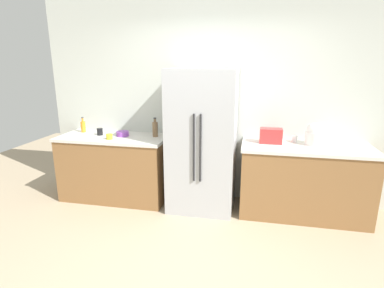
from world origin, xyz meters
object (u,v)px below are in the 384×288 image
at_px(toaster, 271,136).
at_px(bowl_a, 123,134).
at_px(rice_cooker, 316,135).
at_px(cup_b, 109,137).
at_px(cup_a, 100,132).
at_px(refrigerator, 202,141).
at_px(cup_c, 294,139).
at_px(bottle_b, 155,129).
at_px(bottle_a, 83,126).

distance_m(toaster, bowl_a, 2.00).
xyz_separation_m(rice_cooker, cup_b, (-2.63, -0.26, -0.09)).
bearing_deg(rice_cooker, cup_a, -178.76).
relative_size(refrigerator, toaster, 6.64).
bearing_deg(toaster, refrigerator, -173.99).
bearing_deg(cup_c, toaster, -158.56).
height_order(rice_cooker, bottle_b, rice_cooker).
bearing_deg(cup_a, bottle_b, 5.22).
xyz_separation_m(toaster, cup_a, (-2.34, -0.04, -0.05)).
bearing_deg(cup_c, rice_cooker, -21.62).
distance_m(bottle_b, bowl_a, 0.47).
bearing_deg(bottle_a, bowl_a, -9.76).
height_order(toaster, rice_cooker, rice_cooker).
relative_size(cup_c, bowl_a, 0.46).
relative_size(bottle_b, cup_b, 3.14).
distance_m(cup_b, cup_c, 2.43).
height_order(toaster, bottle_a, bottle_a).
distance_m(toaster, cup_b, 2.11).
height_order(refrigerator, bottle_b, refrigerator).
distance_m(bottle_a, cup_b, 0.66).
bearing_deg(cup_a, toaster, 0.87).
bearing_deg(bottle_b, bottle_a, 177.39).
xyz_separation_m(rice_cooker, cup_c, (-0.23, 0.09, -0.09)).
distance_m(rice_cooker, cup_c, 0.27).
bearing_deg(bottle_a, cup_c, 0.61).
height_order(bottle_b, cup_a, bottle_b).
distance_m(rice_cooker, cup_a, 2.88).
xyz_separation_m(toaster, cup_b, (-2.09, -0.24, -0.06)).
bearing_deg(rice_cooker, refrigerator, -175.21).
bearing_deg(bowl_a, bottle_b, 7.94).
distance_m(refrigerator, cup_a, 1.48).
bearing_deg(cup_c, bottle_a, -179.39).
relative_size(cup_a, cup_b, 1.14).
height_order(rice_cooker, cup_a, rice_cooker).
distance_m(toaster, cup_c, 0.33).
bearing_deg(bowl_a, toaster, 0.76).
xyz_separation_m(refrigerator, bottle_a, (-1.81, 0.18, 0.08)).
relative_size(cup_b, bowl_a, 0.49).
bearing_deg(toaster, bottle_a, 178.11).
distance_m(rice_cooker, bowl_a, 2.54).
xyz_separation_m(refrigerator, toaster, (0.86, 0.09, 0.09)).
relative_size(toaster, rice_cooker, 0.98).
distance_m(rice_cooker, cup_b, 2.65).
xyz_separation_m(bottle_b, cup_c, (1.85, 0.08, -0.07)).
xyz_separation_m(refrigerator, rice_cooker, (1.40, 0.12, 0.12)).
xyz_separation_m(bottle_a, bowl_a, (0.67, -0.11, -0.05)).
bearing_deg(cup_b, bottle_a, 150.40).
bearing_deg(bottle_a, refrigerator, -5.65).
bearing_deg(refrigerator, cup_a, 177.86).
height_order(refrigerator, rice_cooker, refrigerator).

